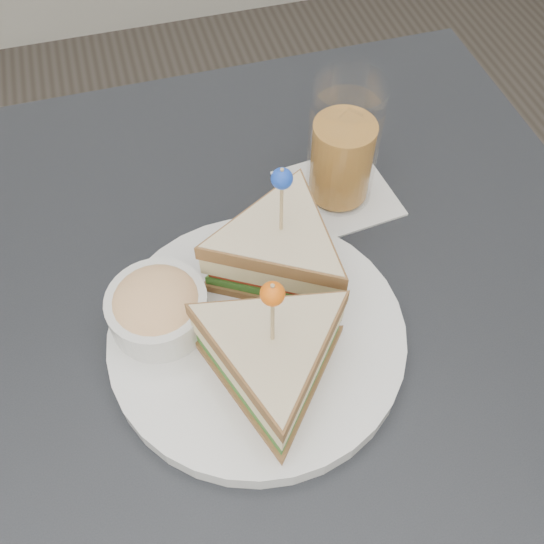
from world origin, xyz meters
The scene contains 4 objects.
ground_plane centered at (0.00, 0.00, 0.00)m, with size 3.50×3.50×0.00m, color #3F3833.
table centered at (0.00, 0.00, 0.67)m, with size 0.80×0.80×0.75m.
plate_meal centered at (-0.01, -0.03, 0.80)m, with size 0.36×0.36×0.17m.
drink_set centered at (0.12, 0.13, 0.82)m, with size 0.13×0.13×0.15m.
Camera 1 is at (-0.08, -0.31, 1.27)m, focal length 40.00 mm.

